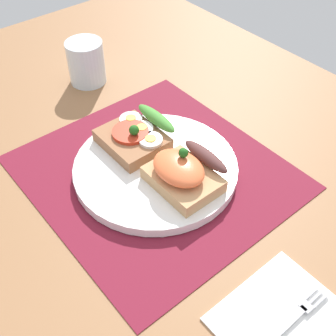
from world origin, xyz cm
name	(u,v)px	position (x,y,z in cm)	size (l,w,h in cm)	color
ground_plane	(156,180)	(0.00, 0.00, -1.60)	(120.00, 90.00, 3.20)	#8F623E
placemat	(156,172)	(0.00, 0.00, 0.15)	(37.73, 35.23, 0.30)	maroon
plate	(156,168)	(0.00, 0.00, 1.06)	(25.02, 25.02, 1.52)	white
sandwich_egg_tomato	(137,135)	(-5.81, 0.90, 3.36)	(10.06, 9.97, 4.27)	#986644
sandwich_salmon	(184,172)	(5.61, 0.84, 3.98)	(10.18, 9.26, 5.97)	tan
napkin	(283,320)	(28.22, -3.70, 0.30)	(12.55, 14.45, 0.60)	white
fork	(291,320)	(28.90, -3.30, 0.76)	(1.62, 13.04, 0.32)	#B7B7BC
drinking_glass	(86,62)	(-28.38, 5.77, 4.13)	(6.99, 6.99, 8.25)	silver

